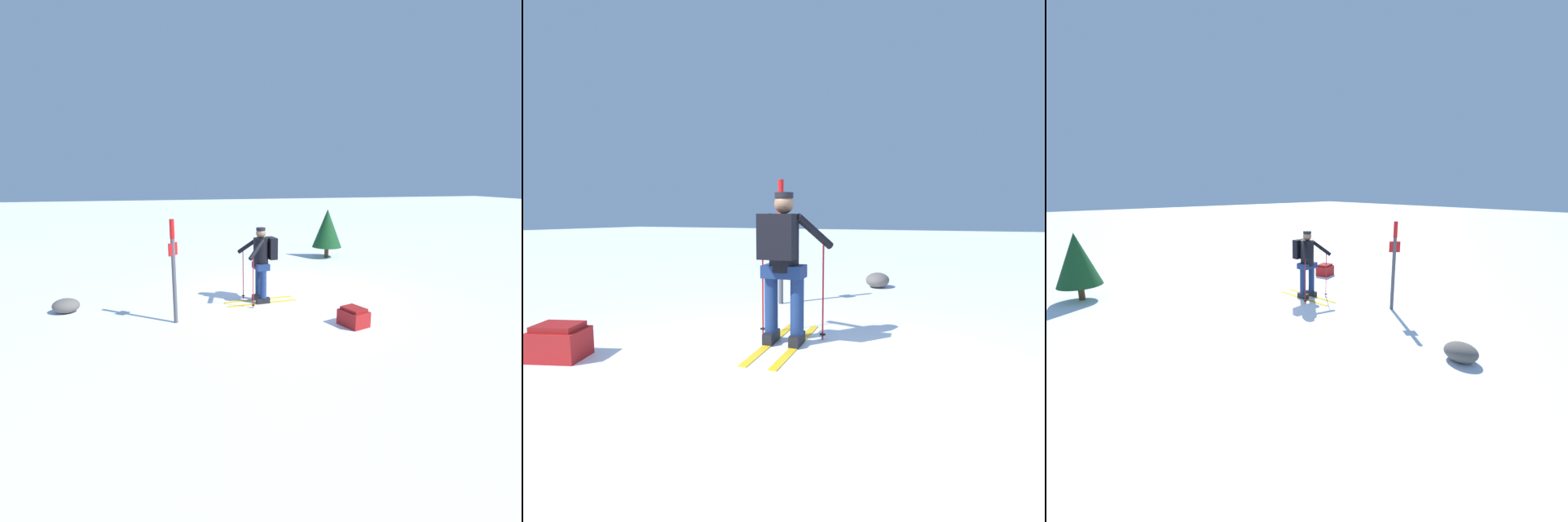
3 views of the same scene
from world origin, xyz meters
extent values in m
plane|color=white|center=(0.00, 0.00, 0.00)|extent=(80.00, 80.00, 0.00)
cube|color=gold|center=(0.76, 0.51, 0.01)|extent=(1.61, 0.25, 0.01)
cube|color=black|center=(0.76, 0.51, 0.07)|extent=(0.31, 0.14, 0.12)
cylinder|color=navy|center=(0.76, 0.51, 0.47)|extent=(0.15, 0.15, 0.69)
cube|color=gold|center=(0.79, 0.20, 0.01)|extent=(1.61, 0.25, 0.01)
cube|color=black|center=(0.79, 0.20, 0.07)|extent=(0.31, 0.14, 0.12)
cylinder|color=navy|center=(0.79, 0.20, 0.47)|extent=(0.15, 0.15, 0.69)
cube|color=navy|center=(0.78, 0.35, 0.82)|extent=(0.32, 0.48, 0.14)
cylinder|color=black|center=(0.78, 0.35, 1.13)|extent=(0.33, 0.33, 0.63)
sphere|color=#8C664C|center=(0.78, 0.35, 1.55)|extent=(0.21, 0.21, 0.21)
cylinder|color=black|center=(0.78, 0.35, 1.65)|extent=(0.20, 0.20, 0.06)
cube|color=black|center=(0.53, 0.33, 1.21)|extent=(0.20, 0.40, 0.47)
cylinder|color=red|center=(1.04, 0.75, 0.58)|extent=(0.02, 0.02, 1.16)
cylinder|color=black|center=(1.04, 0.75, 0.06)|extent=(0.07, 0.07, 0.01)
cylinder|color=black|center=(0.94, 0.67, 1.25)|extent=(0.45, 0.41, 0.41)
cylinder|color=red|center=(1.11, 0.01, 0.58)|extent=(0.02, 0.02, 1.16)
cylinder|color=black|center=(1.11, 0.01, 0.06)|extent=(0.07, 0.07, 0.01)
cylinder|color=black|center=(1.00, 0.08, 1.25)|extent=(0.50, 0.34, 0.41)
cube|color=maroon|center=(-0.57, 2.22, 0.15)|extent=(0.54, 0.60, 0.30)
cube|color=maroon|center=(-0.57, 2.22, 0.33)|extent=(0.44, 0.50, 0.06)
cylinder|color=#4C4C51|center=(2.69, 1.27, 1.00)|extent=(0.08, 0.08, 2.00)
cylinder|color=red|center=(2.69, 1.27, 1.82)|extent=(0.09, 0.09, 0.36)
cube|color=red|center=(2.69, 1.27, 1.44)|extent=(0.17, 0.20, 0.24)
ellipsoid|color=#5B5651|center=(4.87, 0.14, 0.15)|extent=(0.54, 0.46, 0.30)
cylinder|color=#4C331E|center=(-2.63, -4.04, 0.18)|extent=(0.14, 0.14, 0.37)
cone|color=#14421E|center=(-2.63, -4.04, 1.02)|extent=(1.00, 1.00, 1.30)
camera|label=1|loc=(2.84, 8.89, 2.78)|focal=28.00mm
camera|label=2|loc=(-3.25, -1.46, 1.42)|focal=28.00mm
camera|label=3|loc=(7.24, -5.05, 2.74)|focal=24.00mm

